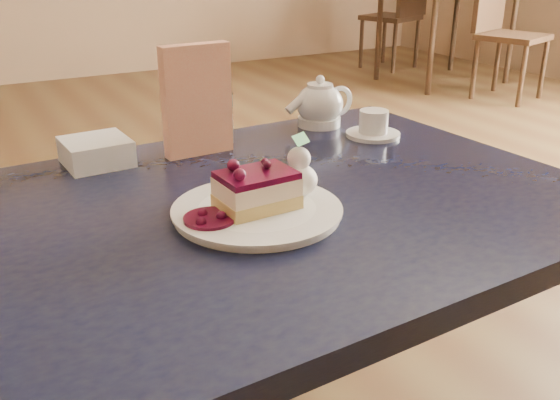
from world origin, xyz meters
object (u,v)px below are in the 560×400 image
main_table (243,247)px  dessert_plate (257,211)px  cheesecake_slice (257,190)px  bg_table_far_right (441,73)px  tea_set (330,110)px

main_table → dessert_plate: 0.09m
cheesecake_slice → bg_table_far_right: 4.56m
cheesecake_slice → dessert_plate: bearing=-2.5°
cheesecake_slice → bg_table_far_right: cheesecake_slice is taller
main_table → dessert_plate: dessert_plate is taller
main_table → cheesecake_slice: (0.00, -0.05, 0.11)m
tea_set → bg_table_far_right: size_ratio=0.13×
main_table → bg_table_far_right: bearing=40.2°
main_table → tea_set: size_ratio=5.04×
bg_table_far_right → main_table: bearing=-154.4°
cheesecake_slice → tea_set: 0.49m
main_table → tea_set: (0.35, 0.29, 0.11)m
main_table → tea_set: tea_set is taller
main_table → bg_table_far_right: (3.29, 3.04, -0.56)m
main_table → tea_set: bearing=36.8°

